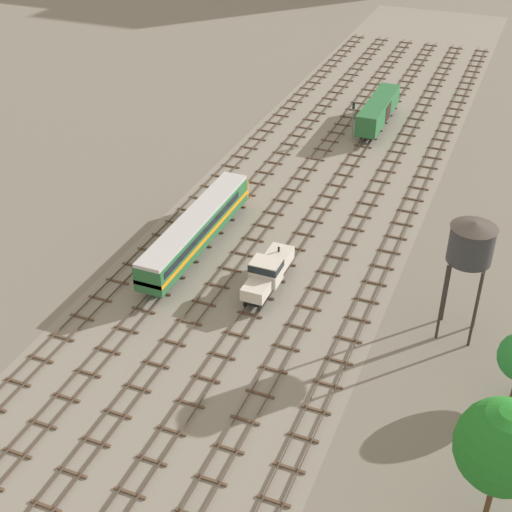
% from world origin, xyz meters
% --- Properties ---
extents(ground_plane, '(480.00, 480.00, 0.00)m').
position_xyz_m(ground_plane, '(0.00, 56.00, 0.00)').
color(ground_plane, slate).
extents(ballast_bed, '(26.89, 176.00, 0.01)m').
position_xyz_m(ballast_bed, '(0.00, 56.00, 0.00)').
color(ballast_bed, gray).
rests_on(ballast_bed, ground).
extents(track_far_left, '(2.40, 126.00, 0.29)m').
position_xyz_m(track_far_left, '(-11.44, 57.00, 0.14)').
color(track_far_left, '#47382D').
rests_on(track_far_left, ground).
extents(track_left, '(2.40, 126.00, 0.29)m').
position_xyz_m(track_left, '(-6.87, 57.00, 0.14)').
color(track_left, '#47382D').
rests_on(track_left, ground).
extents(track_centre_left, '(2.40, 126.00, 0.29)m').
position_xyz_m(track_centre_left, '(-2.29, 57.00, 0.14)').
color(track_centre_left, '#47382D').
rests_on(track_centre_left, ground).
extents(track_centre, '(2.40, 126.00, 0.29)m').
position_xyz_m(track_centre, '(2.29, 57.00, 0.14)').
color(track_centre, '#47382D').
rests_on(track_centre, ground).
extents(track_centre_right, '(2.40, 126.00, 0.29)m').
position_xyz_m(track_centre_right, '(6.87, 57.00, 0.14)').
color(track_centre_right, '#47382D').
rests_on(track_centre_right, ground).
extents(track_right, '(2.40, 126.00, 0.29)m').
position_xyz_m(track_right, '(11.44, 57.00, 0.14)').
color(track_right, '#47382D').
rests_on(track_right, ground).
extents(shunter_loco_centre_nearest, '(2.74, 8.46, 3.10)m').
position_xyz_m(shunter_loco_centre_nearest, '(2.29, 35.85, 2.01)').
color(shunter_loco_centre_nearest, beige).
rests_on(shunter_loco_centre_nearest, ground).
extents(diesel_railcar_left_near, '(2.96, 20.50, 3.80)m').
position_xyz_m(diesel_railcar_left_near, '(-6.87, 39.50, 2.60)').
color(diesel_railcar_left_near, '#286638').
rests_on(diesel_railcar_left_near, ground).
extents(freight_boxcar_centre_mid, '(2.87, 14.00, 3.60)m').
position_xyz_m(freight_boxcar_centre_mid, '(2.29, 77.88, 2.45)').
color(freight_boxcar_centre_mid, '#286638').
rests_on(freight_boxcar_centre_mid, ground).
extents(water_tower, '(3.80, 3.80, 11.06)m').
position_xyz_m(water_tower, '(19.67, 35.99, 9.08)').
color(water_tower, '#2D2826').
rests_on(water_tower, ground).
extents(signal_post_nearest, '(0.28, 0.47, 4.96)m').
position_xyz_m(signal_post_nearest, '(0.00, 73.13, 3.17)').
color(signal_post_nearest, gray).
rests_on(signal_post_nearest, ground).
extents(lineside_tree_0, '(5.98, 5.98, 9.73)m').
position_xyz_m(lineside_tree_0, '(24.52, 17.36, 6.72)').
color(lineside_tree_0, '#4C331E').
rests_on(lineside_tree_0, ground).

